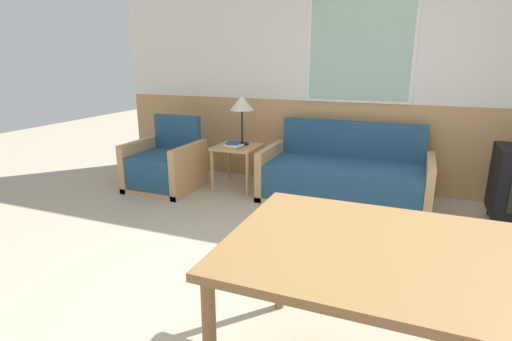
% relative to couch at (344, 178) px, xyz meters
% --- Properties ---
extents(ground_plane, '(16.00, 16.00, 0.00)m').
position_rel_couch_xyz_m(ground_plane, '(0.37, -2.08, -0.26)').
color(ground_plane, '#B2A58C').
extents(wall_back, '(7.20, 0.09, 2.70)m').
position_rel_couch_xyz_m(wall_back, '(0.36, 0.55, 1.10)').
color(wall_back, tan).
rests_on(wall_back, ground_plane).
extents(couch, '(1.83, 0.88, 0.86)m').
position_rel_couch_xyz_m(couch, '(0.00, 0.00, 0.00)').
color(couch, tan).
rests_on(couch, ground_plane).
extents(armchair, '(0.79, 0.76, 0.88)m').
position_rel_couch_xyz_m(armchair, '(-2.13, -0.39, 0.01)').
color(armchair, tan).
rests_on(armchair, ground_plane).
extents(side_table, '(0.52, 0.52, 0.54)m').
position_rel_couch_xyz_m(side_table, '(-1.31, -0.04, 0.19)').
color(side_table, tan).
rests_on(side_table, ground_plane).
extents(table_lamp, '(0.29, 0.29, 0.61)m').
position_rel_couch_xyz_m(table_lamp, '(-1.28, 0.05, 0.77)').
color(table_lamp, black).
rests_on(table_lamp, side_table).
extents(book_stack, '(0.23, 0.19, 0.06)m').
position_rel_couch_xyz_m(book_stack, '(-1.33, -0.13, 0.31)').
color(book_stack, gold).
rests_on(book_stack, side_table).
extents(dining_table, '(1.64, 1.05, 0.77)m').
position_rel_couch_xyz_m(dining_table, '(0.74, -2.68, 0.44)').
color(dining_table, olive).
rests_on(dining_table, ground_plane).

